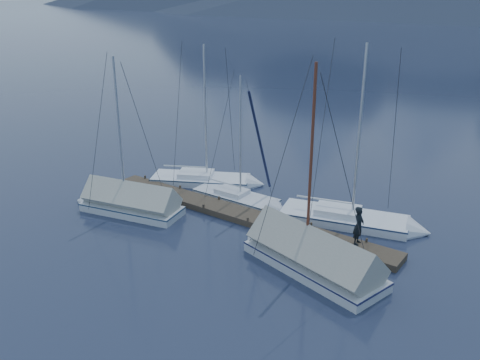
# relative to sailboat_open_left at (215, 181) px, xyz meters

# --- Properties ---
(ground) EXTENTS (1000.00, 1000.00, 0.00)m
(ground) POSITION_rel_sailboat_open_left_xyz_m (4.30, -5.24, -0.17)
(ground) COLOR #171E34
(ground) RESTS_ON ground
(dock) EXTENTS (18.00, 1.50, 0.54)m
(dock) POSITION_rel_sailboat_open_left_xyz_m (4.30, -3.24, -0.06)
(dock) COLOR #382D23
(dock) RESTS_ON ground
(mooring_posts) EXTENTS (15.12, 1.52, 0.35)m
(mooring_posts) POSITION_rel_sailboat_open_left_xyz_m (3.80, -3.24, 0.18)
(mooring_posts) COLOR #382D23
(mooring_posts) RESTS_ON ground
(sailboat_open_left) EXTENTS (7.37, 5.14, 9.58)m
(sailboat_open_left) POSITION_rel_sailboat_open_left_xyz_m (0.00, 0.00, 0.00)
(sailboat_open_left) COLOR white
(sailboat_open_left) RESTS_ON ground
(sailboat_open_mid) EXTENTS (6.14, 2.64, 8.12)m
(sailboat_open_mid) POSITION_rel_sailboat_open_left_xyz_m (3.47, -1.42, -0.03)
(sailboat_open_mid) COLOR silver
(sailboat_open_mid) RESTS_ON ground
(sailboat_open_right) EXTENTS (8.11, 4.09, 10.33)m
(sailboat_open_right) POSITION_rel_sailboat_open_left_xyz_m (10.15, -0.27, 0.01)
(sailboat_open_right) COLOR white
(sailboat_open_right) RESTS_ON ground
(sailboat_covered_near) EXTENTS (8.12, 4.21, 10.11)m
(sailboat_covered_near) POSITION_rel_sailboat_open_left_xyz_m (9.60, -5.72, 0.34)
(sailboat_covered_near) COLOR silver
(sailboat_covered_near) RESTS_ON ground
(sailboat_covered_far) EXTENTS (7.00, 3.41, 9.44)m
(sailboat_covered_far) POSITION_rel_sailboat_open_left_xyz_m (-1.52, -6.34, 0.29)
(sailboat_covered_far) COLOR silver
(sailboat_covered_far) RESTS_ON ground
(person) EXTENTS (0.51, 0.73, 1.90)m
(person) POSITION_rel_sailboat_open_left_xyz_m (11.00, -2.96, 1.12)
(person) COLOR black
(person) RESTS_ON dock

